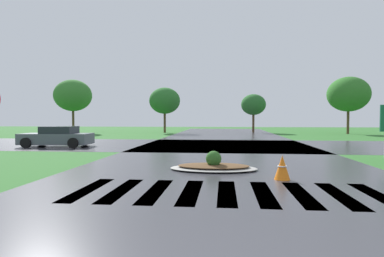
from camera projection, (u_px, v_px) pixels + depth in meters
asphalt_roadway at (226, 162)px, 13.36m from camera, size 11.20×80.00×0.01m
asphalt_cross_road at (225, 145)px, 21.70m from camera, size 90.00×10.08×0.01m
crosswalk_stripes at (227, 192)px, 8.02m from camera, size 7.65×2.81×0.01m
median_island at (214, 166)px, 11.49m from camera, size 3.11×1.74×0.68m
car_white_sedan at (57, 137)px, 20.55m from camera, size 4.43×2.36×1.31m
traffic_cone at (282, 168)px, 9.67m from camera, size 0.47×0.47×0.74m
background_treeline at (266, 99)px, 37.54m from camera, size 49.43×6.44×6.49m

